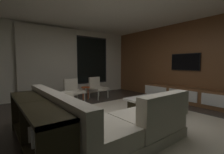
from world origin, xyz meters
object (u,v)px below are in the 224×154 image
at_px(book_stack_on_coffee_table, 155,98).
at_px(accent_chair_near_window, 97,86).
at_px(sectional_couch, 94,120).
at_px(coffee_table, 154,105).
at_px(accent_chair_by_curtain, 73,89).
at_px(media_console, 187,95).
at_px(side_stool, 85,89).
at_px(mounted_tv, 185,62).
at_px(console_table_behind_couch, 35,123).

relative_size(book_stack_on_coffee_table, accent_chair_near_window, 0.31).
height_order(sectional_couch, coffee_table, sectional_couch).
bearing_deg(accent_chair_near_window, sectional_couch, -123.50).
bearing_deg(coffee_table, accent_chair_by_curtain, 117.65).
bearing_deg(book_stack_on_coffee_table, accent_chair_near_window, 94.99).
relative_size(sectional_couch, media_console, 0.81).
bearing_deg(book_stack_on_coffee_table, accent_chair_by_curtain, 117.25).
relative_size(side_stool, media_console, 0.15).
xyz_separation_m(accent_chair_by_curtain, media_console, (2.89, -2.41, -0.18)).
height_order(accent_chair_by_curtain, mounted_tv, mounted_tv).
relative_size(accent_chair_near_window, side_stool, 1.70).
relative_size(sectional_couch, side_stool, 5.43).
xyz_separation_m(side_stool, media_console, (2.37, -2.51, -0.12)).
bearing_deg(side_stool, accent_chair_by_curtain, -169.30).
bearing_deg(media_console, sectional_couch, -177.43).
height_order(sectional_couch, mounted_tv, mounted_tv).
height_order(sectional_couch, accent_chair_near_window, sectional_couch).
bearing_deg(console_table_behind_couch, accent_chair_near_window, 43.48).
bearing_deg(accent_chair_near_window, book_stack_on_coffee_table, -85.01).
bearing_deg(media_console, console_table_behind_couch, -179.54).
height_order(coffee_table, accent_chair_by_curtain, accent_chair_by_curtain).
relative_size(coffee_table, accent_chair_by_curtain, 1.49).
xyz_separation_m(sectional_couch, accent_chair_near_window, (1.77, 2.67, 0.14)).
distance_m(coffee_table, accent_chair_by_curtain, 2.67).
bearing_deg(mounted_tv, side_stool, 137.83).
xyz_separation_m(coffee_table, side_stool, (-0.72, 2.46, 0.19)).
bearing_deg(coffee_table, accent_chair_near_window, 95.24).
height_order(coffee_table, accent_chair_near_window, accent_chair_near_window).
relative_size(sectional_couch, console_table_behind_couch, 1.19).
distance_m(sectional_couch, coffee_table, 2.01).
bearing_deg(accent_chair_by_curtain, book_stack_on_coffee_table, -62.75).
bearing_deg(console_table_behind_couch, mounted_tv, 2.83).
bearing_deg(accent_chair_near_window, accent_chair_by_curtain, -174.76).
bearing_deg(accent_chair_near_window, coffee_table, -84.76).
distance_m(coffee_table, book_stack_on_coffee_table, 0.19).
xyz_separation_m(sectional_couch, side_stool, (1.27, 2.67, 0.08)).
bearing_deg(side_stool, accent_chair_near_window, -0.64).
distance_m(book_stack_on_coffee_table, console_table_behind_couch, 2.90).
distance_m(side_stool, mounted_tv, 3.58).
distance_m(book_stack_on_coffee_table, accent_chair_by_curtain, 2.68).
distance_m(accent_chair_by_curtain, media_console, 3.77).
bearing_deg(mounted_tv, coffee_table, -175.49).
xyz_separation_m(accent_chair_near_window, mounted_tv, (2.06, -2.31, 0.92)).
distance_m(accent_chair_by_curtain, mounted_tv, 3.89).
bearing_deg(side_stool, coffee_table, -73.74).
distance_m(book_stack_on_coffee_table, accent_chair_near_window, 2.48).
height_order(coffee_table, side_stool, side_stool).
height_order(book_stack_on_coffee_table, mounted_tv, mounted_tv).
height_order(coffee_table, console_table_behind_couch, console_table_behind_couch).
distance_m(side_stool, console_table_behind_couch, 3.36).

